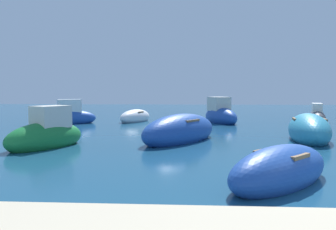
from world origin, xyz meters
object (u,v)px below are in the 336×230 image
Objects in this scene: moored_boat_1 at (309,130)px; moored_boat_7 at (317,116)px; moored_boat_4 at (220,115)px; moored_boat_10 at (280,170)px; moored_boat_0 at (65,117)px; moored_boat_2 at (46,135)px; moored_boat_8 at (135,117)px; moored_boat_5 at (180,131)px.

moored_boat_1 is 1.26× the size of moored_boat_7.
moored_boat_10 is at bearing -21.37° from moored_boat_4.
moored_boat_4 reaches higher than moored_boat_0.
moored_boat_2 reaches higher than moored_boat_8.
moored_boat_2 is at bearing 103.82° from moored_boat_10.
moored_boat_8 is at bearing 173.45° from moored_boat_0.
moored_boat_1 reaches higher than moored_boat_8.
moored_boat_0 reaches higher than moored_boat_7.
moored_boat_5 is at bearing 65.96° from moored_boat_10.
moored_boat_8 is at bearing -114.97° from moored_boat_4.
moored_boat_10 is at bearing 88.39° from moored_boat_2.
moored_boat_0 is 0.92× the size of moored_boat_1.
moored_boat_7 reaches higher than moored_boat_8.
moored_boat_1 reaches higher than moored_boat_10.
moored_boat_0 is 9.41m from moored_boat_5.
moored_boat_7 is (8.67, 8.61, -0.05)m from moored_boat_5.
moored_boat_7 is 1.04× the size of moored_boat_8.
moored_boat_1 is at bearing -107.87° from moored_boat_8.
moored_boat_1 is 11.07m from moored_boat_8.
moored_boat_0 is 4.33m from moored_boat_8.
moored_boat_10 reaches higher than moored_boat_8.
moored_boat_2 is 11.63m from moored_boat_4.
moored_boat_0 is at bearing 77.61° from moored_boat_1.
moored_boat_7 is (6.31, 1.03, -0.15)m from moored_boat_4.
moored_boat_4 is (7.09, 9.22, 0.05)m from moored_boat_2.
moored_boat_0 reaches higher than moored_boat_2.
moored_boat_4 is at bearing 158.22° from moored_boat_0.
moored_boat_4 is 1.13× the size of moored_boat_10.
moored_boat_2 reaches higher than moored_boat_10.
moored_boat_2 is 5.01m from moored_boat_5.
moored_boat_0 is at bearing 137.01° from moored_boat_8.
moored_boat_2 is 1.03× the size of moored_boat_10.
moored_boat_7 is at bearing 20.98° from moored_boat_10.
moored_boat_2 is 9.75m from moored_boat_8.
moored_boat_8 is at bearing 54.56° from moored_boat_5.
moored_boat_5 is at bearing 138.64° from moored_boat_2.
moored_boat_1 is 7.12m from moored_boat_10.
moored_boat_1 is 10.20m from moored_boat_2.
moored_boat_4 is at bearing -63.64° from moored_boat_7.
moored_boat_5 is (7.04, -6.25, -0.02)m from moored_boat_0.
moored_boat_5 is at bearing -38.21° from moored_boat_4.
moored_boat_8 is (1.67, 9.61, -0.15)m from moored_boat_2.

